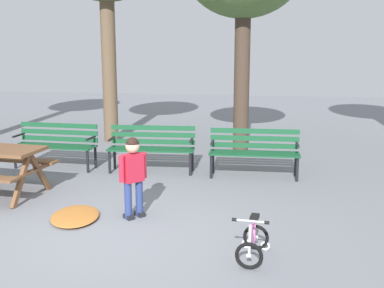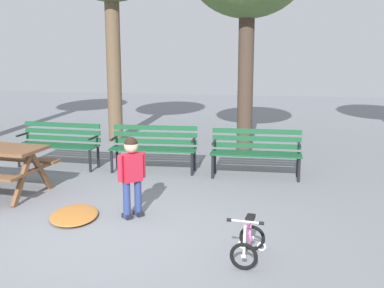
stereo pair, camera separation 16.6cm
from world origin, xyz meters
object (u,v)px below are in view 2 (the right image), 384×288
Objects in this scene: park_bench_left at (154,144)px; park_bench_right at (256,149)px; child_standing at (132,170)px; kids_bicycle at (248,242)px; park_bench_far_left at (59,141)px.

park_bench_left and park_bench_right have the same top height.
child_standing reaches higher than kids_bicycle.
park_bench_left is at bearing 178.70° from park_bench_right.
park_bench_right is (3.79, -0.01, 0.00)m from park_bench_far_left.
child_standing is at bearing -121.95° from park_bench_right.
kids_bicycle is at bearing -32.07° from child_standing.
park_bench_left is at bearing 1.05° from park_bench_far_left.
park_bench_far_left is 1.89m from park_bench_left.
kids_bicycle is (1.66, -1.04, -0.46)m from child_standing.
park_bench_far_left is 2.76× the size of kids_bicycle.
child_standing reaches higher than park_bench_right.
kids_bicycle is at bearing -41.56° from park_bench_far_left.
park_bench_far_left is at bearing 179.87° from park_bench_right.
park_bench_left is (1.89, 0.03, 0.00)m from park_bench_far_left.
child_standing reaches higher than park_bench_left.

